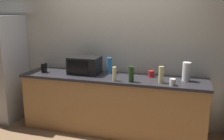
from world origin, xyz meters
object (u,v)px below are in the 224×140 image
(cordless_phone, at_px, (44,68))
(mug_red, at_px, (151,74))
(microwave, at_px, (85,65))
(bottle_spray_cleaner, at_px, (109,65))
(refrigerator, at_px, (0,68))
(bottle_vinegar, at_px, (161,75))
(bottle_hand_soap, at_px, (114,74))
(bottle_wine, at_px, (131,74))
(mug_white, at_px, (173,82))
(paper_towel_roll, at_px, (186,72))

(cordless_phone, bearing_deg, mug_red, 0.88)
(microwave, distance_m, bottle_spray_cleaner, 0.39)
(refrigerator, relative_size, bottle_vinegar, 7.71)
(bottle_hand_soap, bearing_deg, bottle_wine, 3.43)
(mug_red, bearing_deg, bottle_hand_soap, -141.94)
(microwave, xyz_separation_m, bottle_wine, (0.81, -0.26, -0.02))
(cordless_phone, height_order, bottle_spray_cleaner, bottle_spray_cleaner)
(bottle_vinegar, height_order, bottle_spray_cleaner, bottle_spray_cleaner)
(microwave, height_order, bottle_wine, microwave)
(bottle_vinegar, distance_m, bottle_hand_soap, 0.65)
(mug_red, bearing_deg, mug_white, -47.25)
(bottle_wine, bearing_deg, mug_red, 56.96)
(mug_white, bearing_deg, bottle_vinegar, 155.42)
(bottle_vinegar, xyz_separation_m, mug_white, (0.16, -0.07, -0.07))
(refrigerator, height_order, microwave, refrigerator)
(refrigerator, relative_size, microwave, 3.75)
(cordless_phone, relative_size, mug_red, 1.60)
(refrigerator, relative_size, paper_towel_roll, 6.67)
(mug_white, bearing_deg, refrigerator, 175.77)
(refrigerator, height_order, bottle_hand_soap, refrigerator)
(mug_white, bearing_deg, paper_towel_roll, 57.45)
(bottle_spray_cleaner, xyz_separation_m, mug_white, (1.01, -0.41, -0.08))
(microwave, distance_m, bottle_vinegar, 1.23)
(microwave, relative_size, bottle_wine, 2.18)
(mug_red, relative_size, mug_white, 1.05)
(cordless_phone, bearing_deg, bottle_spray_cleaner, 7.69)
(bottle_vinegar, height_order, bottle_wine, bottle_vinegar)
(microwave, xyz_separation_m, mug_white, (1.38, -0.27, -0.09))
(refrigerator, bearing_deg, bottle_wine, -5.04)
(cordless_phone, height_order, bottle_vinegar, bottle_vinegar)
(refrigerator, bearing_deg, paper_towel_roll, 0.92)
(bottle_wine, xyz_separation_m, mug_red, (0.23, 0.35, -0.06))
(bottle_wine, bearing_deg, bottle_hand_soap, -176.57)
(bottle_vinegar, relative_size, bottle_hand_soap, 1.15)
(microwave, distance_m, paper_towel_roll, 1.55)
(paper_towel_roll, height_order, mug_red, paper_towel_roll)
(paper_towel_roll, relative_size, mug_red, 2.87)
(microwave, bearing_deg, mug_red, 5.25)
(microwave, xyz_separation_m, mug_red, (1.04, 0.10, -0.09))
(bottle_vinegar, bearing_deg, paper_towel_roll, 30.52)
(bottle_spray_cleaner, distance_m, bottle_wine, 0.60)
(mug_white, bearing_deg, microwave, 169.03)
(bottle_hand_soap, xyz_separation_m, mug_white, (0.81, 0.01, -0.06))
(refrigerator, bearing_deg, mug_red, 3.13)
(bottle_vinegar, height_order, mug_red, bottle_vinegar)
(bottle_hand_soap, bearing_deg, refrigerator, 174.02)
(refrigerator, bearing_deg, mug_white, -4.23)
(refrigerator, relative_size, mug_white, 20.06)
(bottle_hand_soap, height_order, mug_red, bottle_hand_soap)
(bottle_spray_cleaner, bearing_deg, bottle_hand_soap, -63.77)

